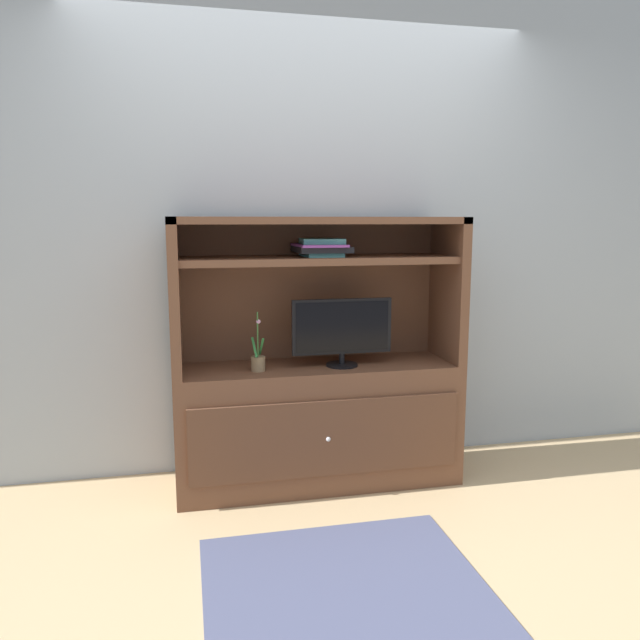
# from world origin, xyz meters

# --- Properties ---
(ground_plane) EXTENTS (8.00, 8.00, 0.00)m
(ground_plane) POSITION_xyz_m (0.00, 0.00, 0.00)
(ground_plane) COLOR tan
(painted_rear_wall) EXTENTS (6.00, 0.10, 2.80)m
(painted_rear_wall) POSITION_xyz_m (0.00, 0.75, 1.40)
(painted_rear_wall) COLOR #9EA8B2
(painted_rear_wall) RESTS_ON ground_plane
(area_rug) EXTENTS (1.09, 0.96, 0.01)m
(area_rug) POSITION_xyz_m (-0.11, -0.60, 0.01)
(area_rug) COLOR #4C5170
(area_rug) RESTS_ON ground_plane
(media_console) EXTENTS (1.51, 0.48, 1.43)m
(media_console) POSITION_xyz_m (0.00, 0.40, 0.48)
(media_console) COLOR brown
(media_console) RESTS_ON ground_plane
(tv_monitor) EXTENTS (0.53, 0.17, 0.36)m
(tv_monitor) POSITION_xyz_m (0.12, 0.35, 0.85)
(tv_monitor) COLOR black
(tv_monitor) RESTS_ON media_console
(potted_plant) EXTENTS (0.07, 0.11, 0.30)m
(potted_plant) POSITION_xyz_m (-0.33, 0.33, 0.71)
(potted_plant) COLOR #8C7251
(potted_plant) RESTS_ON media_console
(magazine_stack) EXTENTS (0.27, 0.33, 0.09)m
(magazine_stack) POSITION_xyz_m (0.02, 0.40, 1.28)
(magazine_stack) COLOR teal
(magazine_stack) RESTS_ON media_console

